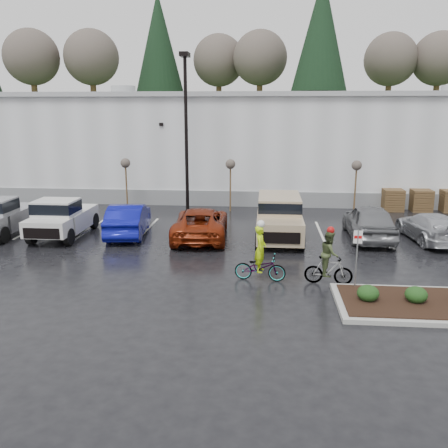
# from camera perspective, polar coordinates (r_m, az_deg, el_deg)

# --- Properties ---
(ground) EXTENTS (120.00, 120.00, 0.00)m
(ground) POSITION_cam_1_polar(r_m,az_deg,el_deg) (16.79, 2.54, -7.88)
(ground) COLOR black
(ground) RESTS_ON ground
(warehouse) EXTENTS (60.50, 15.50, 7.20)m
(warehouse) POSITION_cam_1_polar(r_m,az_deg,el_deg) (37.68, 4.13, 9.86)
(warehouse) COLOR silver
(warehouse) RESTS_ON ground
(wooded_ridge) EXTENTS (80.00, 25.00, 6.00)m
(wooded_ridge) POSITION_cam_1_polar(r_m,az_deg,el_deg) (60.69, 4.52, 10.71)
(wooded_ridge) COLOR #293E19
(wooded_ridge) RESTS_ON ground
(lamppost) EXTENTS (0.50, 1.00, 9.22)m
(lamppost) POSITION_cam_1_polar(r_m,az_deg,el_deg) (27.99, -4.60, 12.69)
(lamppost) COLOR black
(lamppost) RESTS_ON ground
(sapling_west) EXTENTS (0.60, 0.60, 3.20)m
(sapling_west) POSITION_cam_1_polar(r_m,az_deg,el_deg) (30.07, -11.76, 6.86)
(sapling_west) COLOR #4A311D
(sapling_west) RESTS_ON ground
(sapling_mid) EXTENTS (0.60, 0.60, 3.20)m
(sapling_mid) POSITION_cam_1_polar(r_m,az_deg,el_deg) (28.89, 0.77, 6.88)
(sapling_mid) COLOR #4A311D
(sapling_mid) RESTS_ON ground
(sapling_east) EXTENTS (0.60, 0.60, 3.20)m
(sapling_east) POSITION_cam_1_polar(r_m,az_deg,el_deg) (29.30, 15.66, 6.47)
(sapling_east) COLOR #4A311D
(sapling_east) RESTS_ON ground
(pallet_stack_a) EXTENTS (1.20, 1.20, 1.35)m
(pallet_stack_a) POSITION_cam_1_polar(r_m,az_deg,el_deg) (31.12, 19.62, 2.75)
(pallet_stack_a) COLOR #4A311D
(pallet_stack_a) RESTS_ON ground
(pallet_stack_b) EXTENTS (1.20, 1.20, 1.35)m
(pallet_stack_b) POSITION_cam_1_polar(r_m,az_deg,el_deg) (31.59, 22.61, 2.64)
(pallet_stack_b) COLOR #4A311D
(pallet_stack_b) RESTS_ON ground
(shrub_a) EXTENTS (0.70, 0.70, 0.52)m
(shrub_a) POSITION_cam_1_polar(r_m,az_deg,el_deg) (16.06, 16.94, -7.96)
(shrub_a) COLOR #1A3813
(shrub_a) RESTS_ON curb_island
(shrub_b) EXTENTS (0.70, 0.70, 0.52)m
(shrub_b) POSITION_cam_1_polar(r_m,az_deg,el_deg) (16.44, 22.11, -7.88)
(shrub_b) COLOR #1A3813
(shrub_b) RESTS_ON curb_island
(fire_lane_sign) EXTENTS (0.30, 0.05, 2.20)m
(fire_lane_sign) POSITION_cam_1_polar(r_m,az_deg,el_deg) (16.81, 15.70, -3.31)
(fire_lane_sign) COLOR gray
(fire_lane_sign) RESTS_ON ground
(pickup_silver) EXTENTS (2.10, 5.20, 1.96)m
(pickup_silver) POSITION_cam_1_polar(r_m,az_deg,el_deg) (26.40, -24.96, 1.08)
(pickup_silver) COLOR #A1A2A9
(pickup_silver) RESTS_ON ground
(pickup_white) EXTENTS (2.10, 5.20, 1.96)m
(pickup_white) POSITION_cam_1_polar(r_m,az_deg,el_deg) (24.88, -18.59, 0.95)
(pickup_white) COLOR silver
(pickup_white) RESTS_ON ground
(car_blue) EXTENTS (2.28, 5.00, 1.59)m
(car_blue) POSITION_cam_1_polar(r_m,az_deg,el_deg) (24.14, -11.42, 0.57)
(car_blue) COLOR #0B0F83
(car_blue) RESTS_ON ground
(car_red) EXTENTS (2.78, 5.52, 1.50)m
(car_red) POSITION_cam_1_polar(r_m,az_deg,el_deg) (23.12, -2.82, 0.13)
(car_red) COLOR maroon
(car_red) RESTS_ON ground
(suv_tan) EXTENTS (2.20, 5.10, 2.06)m
(suv_tan) POSITION_cam_1_polar(r_m,az_deg,el_deg) (22.94, 6.66, 0.67)
(suv_tan) COLOR tan
(suv_tan) RESTS_ON ground
(car_grey) EXTENTS (2.10, 5.05, 1.71)m
(car_grey) POSITION_cam_1_polar(r_m,az_deg,el_deg) (24.01, 17.06, 0.31)
(car_grey) COLOR slate
(car_grey) RESTS_ON ground
(car_far_silver) EXTENTS (2.39, 4.85, 1.36)m
(car_far_silver) POSITION_cam_1_polar(r_m,az_deg,el_deg) (24.63, 23.50, -0.33)
(car_far_silver) COLOR #B6B8BF
(car_far_silver) RESTS_ON ground
(cyclist_hivis) EXTENTS (1.94, 0.83, 2.28)m
(cyclist_hivis) POSITION_cam_1_polar(r_m,az_deg,el_deg) (17.46, 4.38, -4.57)
(cyclist_hivis) COLOR #3F3F44
(cyclist_hivis) RESTS_ON ground
(cyclist_olive) EXTENTS (1.70, 0.83, 2.15)m
(cyclist_olive) POSITION_cam_1_polar(r_m,az_deg,el_deg) (17.42, 12.51, -4.62)
(cyclist_olive) COLOR #3F3F44
(cyclist_olive) RESTS_ON ground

